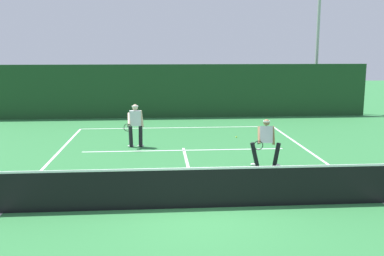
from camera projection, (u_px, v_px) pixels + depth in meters
The scene contains 12 objects.
ground_plane at pixel (199, 208), 10.56m from camera, with size 80.00×80.00×0.00m, color #2F783D.
court_line_baseline_far at pixel (178, 128), 21.15m from camera, with size 9.21×0.10×0.01m, color white.
court_line_sideline_left at pixel (0, 213), 10.21m from camera, with size 0.10×21.60×0.01m, color white.
court_line_sideline_right at pixel (384, 203), 10.90m from camera, with size 0.10×21.60×0.01m, color white.
court_line_service at pixel (184, 150), 16.49m from camera, with size 7.51×0.10×0.01m, color white.
court_line_centre at pixel (189, 171), 13.69m from camera, with size 0.10×6.40×0.01m, color white.
tennis_net at pixel (199, 187), 10.46m from camera, with size 10.10×0.09×1.08m.
player_near at pixel (266, 141), 14.13m from camera, with size 1.00×0.83×1.54m.
player_far at pixel (135, 124), 16.87m from camera, with size 0.73×0.91×1.66m.
tennis_ball at pixel (236, 137), 18.79m from camera, with size 0.07×0.07×0.07m, color #D1E033.
back_fence_windscreen at pixel (175, 91), 23.97m from camera, with size 21.25×0.12×2.90m, color #1B3F20.
light_pole at pixel (318, 21), 25.68m from camera, with size 0.55×0.44×8.79m.
Camera 1 is at (-0.92, -10.00, 3.77)m, focal length 41.32 mm.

